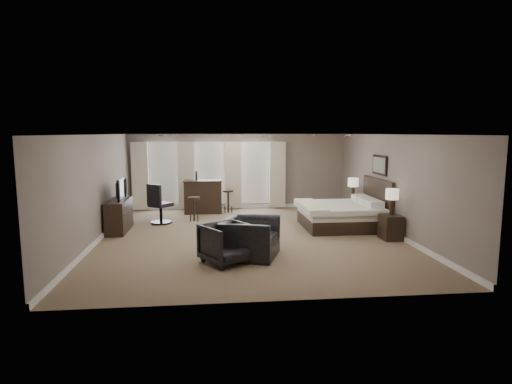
{
  "coord_description": "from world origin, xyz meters",
  "views": [
    {
      "loc": [
        -0.99,
        -10.64,
        2.64
      ],
      "look_at": [
        0.2,
        0.4,
        1.1
      ],
      "focal_mm": 30.0,
      "sensor_mm": 36.0,
      "label": 1
    }
  ],
  "objects": [
    {
      "name": "nightstand_far",
      "position": [
        3.47,
        2.26,
        0.28
      ],
      "size": [
        0.42,
        0.51,
        0.55
      ],
      "primitive_type": "cube",
      "color": "black",
      "rests_on": "ground"
    },
    {
      "name": "nightstand_near",
      "position": [
        3.47,
        -0.64,
        0.31
      ],
      "size": [
        0.46,
        0.56,
        0.61
      ],
      "primitive_type": "cube",
      "color": "black",
      "rests_on": "ground"
    },
    {
      "name": "lamp_far",
      "position": [
        3.47,
        2.26,
        0.89
      ],
      "size": [
        0.33,
        0.33,
        0.68
      ],
      "primitive_type": "cube",
      "color": "beige",
      "rests_on": "nightstand_far"
    },
    {
      "name": "armchair_near",
      "position": [
        -0.16,
        -1.73,
        0.55
      ],
      "size": [
        1.19,
        1.46,
        1.1
      ],
      "primitive_type": "imported",
      "rotation": [
        0.0,
        0.0,
        1.24
      ],
      "color": "black",
      "rests_on": "ground"
    },
    {
      "name": "bar_counter",
      "position": [
        -1.24,
        3.46,
        0.55
      ],
      "size": [
        1.26,
        0.66,
        1.1
      ],
      "primitive_type": "cube",
      "color": "black",
      "rests_on": "ground"
    },
    {
      "name": "bar_stool_left",
      "position": [
        -1.49,
        2.15,
        0.37
      ],
      "size": [
        0.36,
        0.36,
        0.74
      ],
      "primitive_type": "cube",
      "rotation": [
        0.0,
        0.0,
        -0.03
      ],
      "color": "black",
      "rests_on": "ground"
    },
    {
      "name": "desk_chair",
      "position": [
        -2.44,
        1.91,
        0.59
      ],
      "size": [
        0.85,
        0.85,
        1.18
      ],
      "primitive_type": "cube",
      "rotation": [
        0.0,
        0.0,
        2.46
      ],
      "color": "black",
      "rests_on": "ground"
    },
    {
      "name": "wall_art",
      "position": [
        3.7,
        0.81,
        1.75
      ],
      "size": [
        0.04,
        0.96,
        0.56
      ],
      "primitive_type": "cube",
      "color": "slate",
      "rests_on": "room"
    },
    {
      "name": "bar_stool_right",
      "position": [
        -0.4,
        3.39,
        0.38
      ],
      "size": [
        0.44,
        0.44,
        0.76
      ],
      "primitive_type": "cube",
      "rotation": [
        0.0,
        0.0,
        0.26
      ],
      "color": "black",
      "rests_on": "ground"
    },
    {
      "name": "room",
      "position": [
        0.0,
        0.0,
        1.3
      ],
      "size": [
        7.6,
        8.6,
        2.64
      ],
      "color": "brown",
      "rests_on": "ground"
    },
    {
      "name": "bed",
      "position": [
        2.58,
        0.81,
        0.69
      ],
      "size": [
        2.16,
        2.06,
        1.37
      ],
      "primitive_type": "cube",
      "color": "silver",
      "rests_on": "ground"
    },
    {
      "name": "tv",
      "position": [
        -3.45,
        1.02,
        0.92
      ],
      "size": [
        0.58,
        1.0,
        0.13
      ],
      "primitive_type": "imported",
      "rotation": [
        0.0,
        0.0,
        1.57
      ],
      "color": "black",
      "rests_on": "dresser"
    },
    {
      "name": "dresser",
      "position": [
        -3.45,
        1.02,
        0.43
      ],
      "size": [
        0.48,
        1.48,
        0.86
      ],
      "primitive_type": "cube",
      "color": "black",
      "rests_on": "ground"
    },
    {
      "name": "lamp_near",
      "position": [
        3.47,
        -0.64,
        0.94
      ],
      "size": [
        0.32,
        0.32,
        0.66
      ],
      "primitive_type": "cube",
      "color": "beige",
      "rests_on": "nightstand_near"
    },
    {
      "name": "armchair_far",
      "position": [
        -0.68,
        -2.16,
        0.45
      ],
      "size": [
        1.19,
        1.17,
        0.91
      ],
      "primitive_type": "imported",
      "rotation": [
        0.0,
        0.0,
        0.57
      ],
      "color": "black",
      "rests_on": "ground"
    },
    {
      "name": "window_bay",
      "position": [
        -1.0,
        4.11,
        1.2
      ],
      "size": [
        5.25,
        0.2,
        2.3
      ],
      "color": "silver",
      "rests_on": "room"
    }
  ]
}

